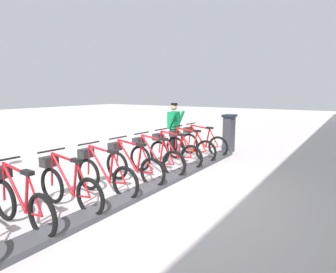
# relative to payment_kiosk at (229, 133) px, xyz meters

# --- Properties ---
(ground_plane) EXTENTS (60.00, 60.00, 0.00)m
(ground_plane) POSITION_rel_payment_kiosk_xyz_m (-0.05, 4.63, -0.67)
(ground_plane) COLOR beige
(dock_rail_base) EXTENTS (0.44, 8.61, 0.10)m
(dock_rail_base) POSITION_rel_payment_kiosk_xyz_m (-0.05, 4.63, -0.62)
(dock_rail_base) COLOR #47474C
(dock_rail_base) RESTS_ON ground
(payment_kiosk) EXTENTS (0.36, 0.52, 1.28)m
(payment_kiosk) POSITION_rel_payment_kiosk_xyz_m (0.00, 0.00, 0.00)
(payment_kiosk) COLOR #38383D
(payment_kiosk) RESTS_ON ground
(bike_docked_0) EXTENTS (1.72, 0.54, 1.02)m
(bike_docked_0) POSITION_rel_payment_kiosk_xyz_m (0.57, 0.93, -0.24)
(bike_docked_0) COLOR black
(bike_docked_0) RESTS_ON ground
(bike_docked_1) EXTENTS (1.72, 0.54, 1.02)m
(bike_docked_1) POSITION_rel_payment_kiosk_xyz_m (0.57, 1.79, -0.24)
(bike_docked_1) COLOR black
(bike_docked_1) RESTS_ON ground
(bike_docked_2) EXTENTS (1.72, 0.54, 1.02)m
(bike_docked_2) POSITION_rel_payment_kiosk_xyz_m (0.57, 2.66, -0.24)
(bike_docked_2) COLOR black
(bike_docked_2) RESTS_ON ground
(bike_docked_3) EXTENTS (1.72, 0.54, 1.02)m
(bike_docked_3) POSITION_rel_payment_kiosk_xyz_m (0.57, 3.53, -0.24)
(bike_docked_3) COLOR black
(bike_docked_3) RESTS_ON ground
(bike_docked_4) EXTENTS (1.72, 0.54, 1.02)m
(bike_docked_4) POSITION_rel_payment_kiosk_xyz_m (0.57, 4.39, -0.24)
(bike_docked_4) COLOR black
(bike_docked_4) RESTS_ON ground
(bike_docked_5) EXTENTS (1.72, 0.54, 1.02)m
(bike_docked_5) POSITION_rel_payment_kiosk_xyz_m (0.57, 5.26, -0.24)
(bike_docked_5) COLOR black
(bike_docked_5) RESTS_ON ground
(bike_docked_6) EXTENTS (1.72, 0.54, 1.02)m
(bike_docked_6) POSITION_rel_payment_kiosk_xyz_m (0.57, 6.13, -0.24)
(bike_docked_6) COLOR black
(bike_docked_6) RESTS_ON ground
(bike_docked_7) EXTENTS (1.72, 0.54, 1.02)m
(bike_docked_7) POSITION_rel_payment_kiosk_xyz_m (0.57, 7.00, -0.24)
(bike_docked_7) COLOR black
(bike_docked_7) RESTS_ON ground
(worker_near_rack) EXTENTS (0.46, 0.62, 1.66)m
(worker_near_rack) POSITION_rel_payment_kiosk_xyz_m (1.51, 1.07, 0.24)
(worker_near_rack) COLOR white
(worker_near_rack) RESTS_ON ground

